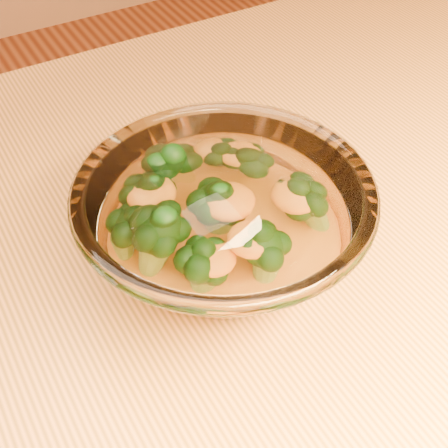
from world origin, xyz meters
name	(u,v)px	position (x,y,z in m)	size (l,w,h in m)	color
table	(160,392)	(0.00, 0.00, 0.65)	(1.20, 0.80, 0.75)	#C97E3C
glass_bowl	(224,229)	(0.07, 0.01, 0.80)	(0.21, 0.21, 0.09)	white
cheese_sauce	(224,247)	(0.07, 0.01, 0.78)	(0.12, 0.12, 0.03)	orange
broccoli_heap	(206,210)	(0.06, 0.03, 0.81)	(0.15, 0.15, 0.06)	black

